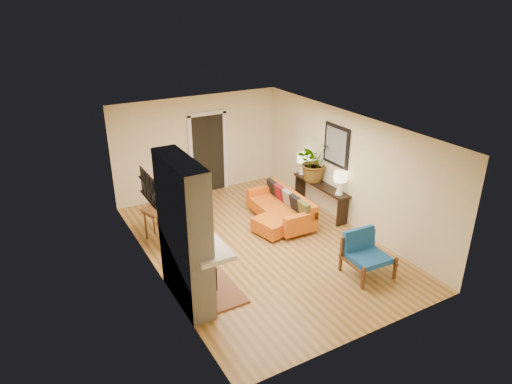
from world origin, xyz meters
TOP-DOWN VIEW (x-y plane):
  - room_shell at (0.60, 2.63)m, footprint 6.50×6.50m
  - fireplace at (-2.00, -1.00)m, footprint 1.09×1.68m
  - sofa at (1.02, 0.73)m, footprint 0.87×1.93m
  - ottoman at (0.49, 0.29)m, footprint 0.86×0.86m
  - blue_chair at (1.21, -1.86)m, footprint 0.84×0.82m
  - dining_table at (-1.58, 1.15)m, footprint 1.10×1.70m
  - console_table at (2.07, 0.69)m, footprint 0.34×1.85m
  - lamp_near at (2.07, 0.01)m, footprint 0.30×0.30m
  - lamp_far at (2.07, 1.47)m, footprint 0.30×0.30m
  - houseplant at (2.06, 0.99)m, footprint 1.01×0.92m

SIDE VIEW (x-z plane):
  - ottoman at x=0.49m, z-range 0.03..0.40m
  - sofa at x=1.02m, z-range -0.05..0.71m
  - blue_chair at x=1.21m, z-range 0.03..0.87m
  - console_table at x=2.07m, z-range 0.21..0.94m
  - dining_table at x=-1.58m, z-range 0.14..1.04m
  - lamp_near at x=2.07m, z-range 0.79..1.33m
  - lamp_far at x=2.07m, z-range 0.79..1.33m
  - houseplant at x=2.06m, z-range 0.73..1.70m
  - room_shell at x=0.60m, z-range -2.01..4.49m
  - fireplace at x=-2.00m, z-range -0.06..2.54m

